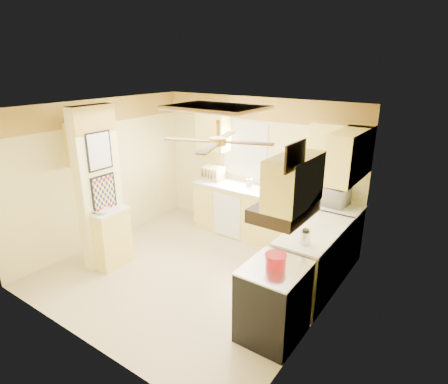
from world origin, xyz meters
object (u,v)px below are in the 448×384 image
Objects in this scene: stove at (273,302)px; bowl at (101,211)px; kettle at (305,237)px; microwave at (330,195)px; dutch_oven at (276,261)px.

stove is 3.94× the size of bowl.
bowl is 1.16× the size of kettle.
stove is 1.65× the size of microwave.
microwave is at bearing 99.01° from kettle.
stove is 0.88m from kettle.
dutch_oven is at bearing -95.44° from kettle.
bowl is (-2.66, -2.32, -0.13)m from microwave.
kettle reaches higher than stove.
kettle is (0.07, 0.66, 0.57)m from stove.
stove is at bearing -95.82° from kettle.
stove is at bearing 101.65° from microwave.
microwave reaches higher than kettle.
dutch_oven is (2.84, 0.12, 0.03)m from bowl.
dutch_oven is at bearing 101.74° from microwave.
microwave reaches higher than bowl.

